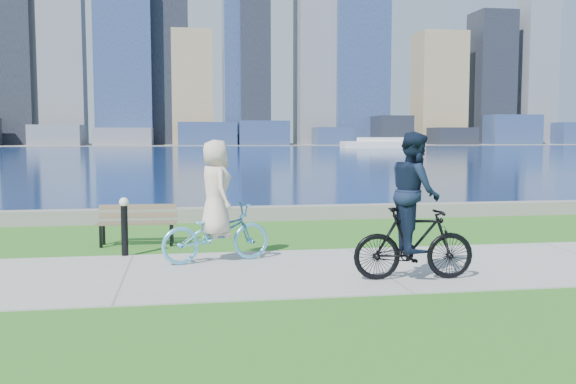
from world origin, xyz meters
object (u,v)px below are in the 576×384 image
park_bench (137,221)px  bollard_lamp (124,223)px  cyclist_man (414,218)px  cyclist_woman (216,217)px

park_bench → bollard_lamp: 1.25m
park_bench → bollard_lamp: bearing=-94.4°
park_bench → cyclist_man: 5.82m
park_bench → cyclist_man: (4.29, -3.90, 0.47)m
bollard_lamp → cyclist_woman: bearing=-27.9°
bollard_lamp → cyclist_woman: size_ratio=0.51×
cyclist_woman → bollard_lamp: bearing=47.6°
park_bench → cyclist_woman: size_ratio=0.75×
park_bench → cyclist_woman: 2.55m
park_bench → cyclist_man: cyclist_man is taller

